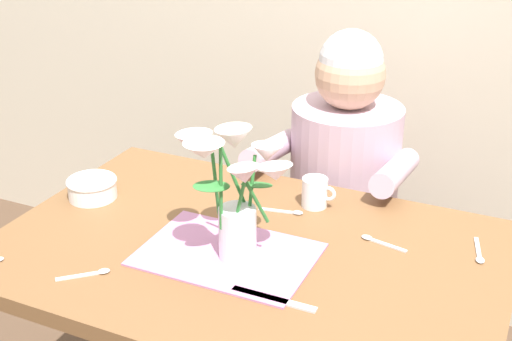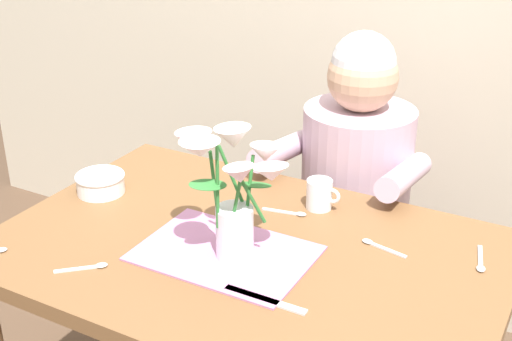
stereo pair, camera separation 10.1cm
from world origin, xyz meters
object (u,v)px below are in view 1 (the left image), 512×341
at_px(ceramic_bowl, 92,187).
at_px(coffee_cup, 315,192).
at_px(dinner_knife, 274,299).
at_px(seated_person, 342,206).
at_px(flower_vase, 233,184).

bearing_deg(ceramic_bowl, coffee_cup, 19.96).
xyz_separation_m(dinner_knife, coffee_cup, (-0.07, 0.43, 0.04)).
height_order(ceramic_bowl, dinner_knife, ceramic_bowl).
bearing_deg(seated_person, coffee_cup, -89.51).
relative_size(dinner_knife, coffee_cup, 2.04).
distance_m(seated_person, dinner_knife, 0.81).
distance_m(flower_vase, dinner_knife, 0.27).
distance_m(dinner_knife, coffee_cup, 0.44).
bearing_deg(seated_person, dinner_knife, -87.21).
xyz_separation_m(seated_person, ceramic_bowl, (-0.54, -0.56, 0.21)).
height_order(seated_person, dinner_knife, seated_person).
distance_m(seated_person, coffee_cup, 0.41).
height_order(dinner_knife, coffee_cup, coffee_cup).
height_order(seated_person, ceramic_bowl, seated_person).
height_order(seated_person, flower_vase, seated_person).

